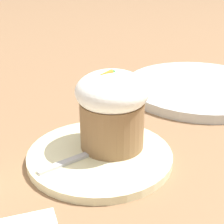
{
  "coord_description": "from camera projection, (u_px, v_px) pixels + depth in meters",
  "views": [
    {
      "loc": [
        0.22,
        0.39,
        0.28
      ],
      "look_at": [
        -0.03,
        -0.01,
        0.06
      ],
      "focal_mm": 60.0,
      "sensor_mm": 36.0,
      "label": 1
    }
  ],
  "objects": [
    {
      "name": "ground_plane",
      "position": [
        100.0,
        160.0,
        0.53
      ],
      "size": [
        4.0,
        4.0,
        0.0
      ],
      "primitive_type": "plane",
      "color": "#846042"
    },
    {
      "name": "dessert_plate",
      "position": [
        100.0,
        156.0,
        0.52
      ],
      "size": [
        0.2,
        0.2,
        0.01
      ],
      "color": "beige",
      "rests_on": "ground_plane"
    },
    {
      "name": "carrot_cake",
      "position": [
        112.0,
        108.0,
        0.52
      ],
      "size": [
        0.1,
        0.1,
        0.12
      ],
      "color": "olive",
      "rests_on": "dessert_plate"
    },
    {
      "name": "spoon",
      "position": [
        98.0,
        151.0,
        0.52
      ],
      "size": [
        0.13,
        0.03,
        0.01
      ],
      "color": "#B7B7BC",
      "rests_on": "dessert_plate"
    },
    {
      "name": "side_plate",
      "position": [
        199.0,
        88.0,
        0.76
      ],
      "size": [
        0.3,
        0.3,
        0.02
      ],
      "color": "silver",
      "rests_on": "ground_plane"
    }
  ]
}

